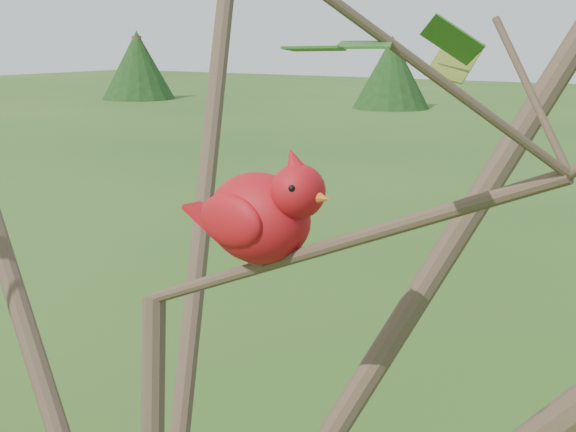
# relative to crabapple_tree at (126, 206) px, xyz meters

# --- Properties ---
(crabapple_tree) EXTENTS (2.35, 2.05, 2.95)m
(crabapple_tree) POSITION_rel_crabapple_tree_xyz_m (0.00, 0.00, 0.00)
(crabapple_tree) COLOR #3D2D21
(crabapple_tree) RESTS_ON ground
(cardinal) EXTENTS (0.25, 0.14, 0.17)m
(cardinal) POSITION_rel_crabapple_tree_xyz_m (0.14, 0.11, -0.01)
(cardinal) COLOR red
(cardinal) RESTS_ON ground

